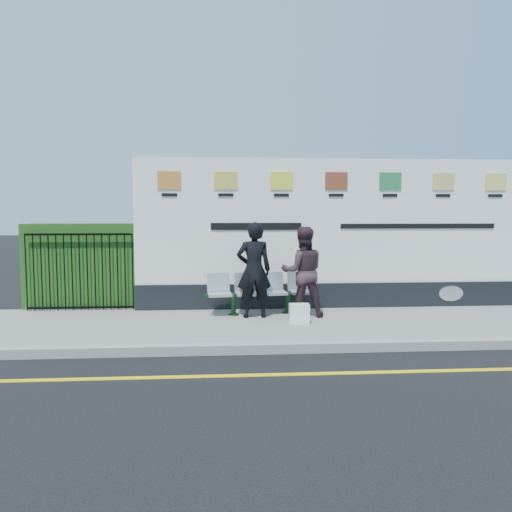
{
  "coord_description": "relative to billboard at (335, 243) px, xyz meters",
  "views": [
    {
      "loc": [
        -1.81,
        -6.1,
        2.05
      ],
      "look_at": [
        -1.16,
        2.97,
        1.25
      ],
      "focal_mm": 35.0,
      "sensor_mm": 36.0,
      "label": 1
    }
  ],
  "objects": [
    {
      "name": "carrier_bag_white",
      "position": [
        -0.95,
        -1.47,
        -1.13
      ],
      "size": [
        0.34,
        0.2,
        0.34
      ],
      "primitive_type": "cube",
      "color": "white",
      "rests_on": "pavement"
    },
    {
      "name": "railing",
      "position": [
        -5.08,
        -0.0,
        -0.53
      ],
      "size": [
        2.05,
        0.06,
        1.54
      ],
      "primitive_type": null,
      "color": "black",
      "rests_on": "pavement"
    },
    {
      "name": "woman_left",
      "position": [
        -1.7,
        -0.91,
        -0.42
      ],
      "size": [
        0.66,
        0.46,
        1.75
      ],
      "primitive_type": "imported",
      "rotation": [
        0.0,
        0.0,
        3.2
      ],
      "color": "black",
      "rests_on": "pavement"
    },
    {
      "name": "ground",
      "position": [
        -0.5,
        -3.85,
        -1.42
      ],
      "size": [
        80.0,
        80.0,
        0.0
      ],
      "primitive_type": "plane",
      "color": "black"
    },
    {
      "name": "billboard",
      "position": [
        0.0,
        0.0,
        0.0
      ],
      "size": [
        8.0,
        0.3,
        3.0
      ],
      "color": "black",
      "rests_on": "pavement"
    },
    {
      "name": "hedge",
      "position": [
        -5.08,
        0.45,
        -0.45
      ],
      "size": [
        2.35,
        0.7,
        1.7
      ],
      "primitive_type": "cube",
      "color": "#214F17",
      "rests_on": "pavement"
    },
    {
      "name": "woman_right",
      "position": [
        -0.8,
        -0.9,
        -0.47
      ],
      "size": [
        0.81,
        0.64,
        1.67
      ],
      "primitive_type": "imported",
      "rotation": [
        0.0,
        0.0,
        3.15
      ],
      "color": "#3A252C",
      "rests_on": "pavement"
    },
    {
      "name": "bench",
      "position": [
        -1.55,
        -0.65,
        -1.09
      ],
      "size": [
        2.04,
        0.73,
        0.43
      ],
      "primitive_type": null,
      "rotation": [
        0.0,
        0.0,
        0.1
      ],
      "color": "silver",
      "rests_on": "pavement"
    },
    {
      "name": "pavement",
      "position": [
        -0.5,
        -1.35,
        -1.36
      ],
      "size": [
        14.0,
        3.0,
        0.12
      ],
      "primitive_type": "cube",
      "color": "gray",
      "rests_on": "ground"
    },
    {
      "name": "handbag_brown",
      "position": [
        -1.81,
        -0.67,
        -0.77
      ],
      "size": [
        0.27,
        0.17,
        0.2
      ],
      "primitive_type": "cube",
      "rotation": [
        0.0,
        0.0,
        -0.27
      ],
      "color": "black",
      "rests_on": "bench"
    },
    {
      "name": "kerb",
      "position": [
        -0.5,
        -2.85,
        -1.35
      ],
      "size": [
        14.0,
        0.18,
        0.14
      ],
      "primitive_type": "cube",
      "color": "gray",
      "rests_on": "ground"
    },
    {
      "name": "yellow_line",
      "position": [
        -0.5,
        -3.85,
        -1.42
      ],
      "size": [
        14.0,
        0.1,
        0.01
      ],
      "primitive_type": "cube",
      "color": "yellow",
      "rests_on": "ground"
    }
  ]
}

